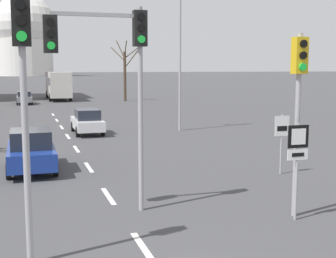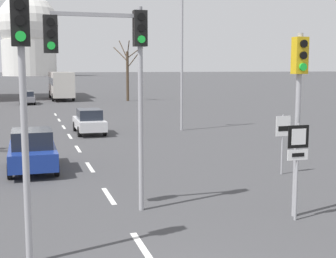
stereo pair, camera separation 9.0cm
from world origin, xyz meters
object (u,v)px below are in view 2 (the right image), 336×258
object	(u,v)px
speed_limit_sign	(283,134)
sedan_mid_centre	(27,97)
traffic_signal_near_right	(299,90)
traffic_signal_near_left	(22,79)
city_bus	(61,83)
sedan_near_right	(32,150)
route_sign_post	(298,155)
traffic_signal_centre_tall	(111,57)
street_lamp_right	(177,43)
sedan_near_left	(89,121)

from	to	relation	value
speed_limit_sign	sedan_mid_centre	bearing A→B (deg)	103.18
traffic_signal_near_right	traffic_signal_near_left	size ratio (longest dim) A/B	0.89
traffic_signal_near_right	speed_limit_sign	world-z (taller)	traffic_signal_near_right
city_bus	sedan_near_right	bearing A→B (deg)	-95.64
sedan_near_right	traffic_signal_near_left	bearing A→B (deg)	-91.38
traffic_signal_near_right	route_sign_post	size ratio (longest dim) A/B	1.89
traffic_signal_centre_tall	street_lamp_right	xyz separation A→B (m)	(6.98, 15.84, 1.26)
traffic_signal_near_left	sedan_near_right	distance (m)	9.59
traffic_signal_near_right	speed_limit_sign	bearing A→B (deg)	63.27
traffic_signal_near_right	traffic_signal_near_left	bearing A→B (deg)	-170.90
traffic_signal_near_right	traffic_signal_near_left	distance (m)	7.07
route_sign_post	sedan_near_left	size ratio (longest dim) A/B	0.62
traffic_signal_near_left	speed_limit_sign	distance (m)	11.13
route_sign_post	street_lamp_right	xyz separation A→B (m)	(2.47, 17.92, 3.80)
city_bus	route_sign_post	bearing A→B (deg)	-87.23
city_bus	speed_limit_sign	bearing A→B (deg)	-83.82
traffic_signal_centre_tall	sedan_near_left	distance (m)	16.56
sedan_near_left	traffic_signal_near_right	bearing A→B (deg)	-79.69
sedan_near_left	city_bus	bearing A→B (deg)	88.85
street_lamp_right	traffic_signal_near_right	bearing A→B (deg)	-97.45
speed_limit_sign	street_lamp_right	xyz separation A→B (m)	(-0.01, 13.01, 4.04)
traffic_signal_near_right	route_sign_post	distance (m)	1.70
sedan_near_left	sedan_near_right	xyz separation A→B (m)	(-3.51, -9.87, 0.05)
speed_limit_sign	sedan_near_right	world-z (taller)	speed_limit_sign
traffic_signal_near_left	traffic_signal_centre_tall	world-z (taller)	traffic_signal_centre_tall
traffic_signal_near_left	traffic_signal_centre_tall	distance (m)	3.70
traffic_signal_near_left	route_sign_post	xyz separation A→B (m)	(6.81, 0.79, -2.04)
traffic_signal_near_left	sedan_near_left	world-z (taller)	traffic_signal_near_left
traffic_signal_centre_tall	speed_limit_sign	world-z (taller)	traffic_signal_centre_tall
street_lamp_right	sedan_near_left	world-z (taller)	street_lamp_right
sedan_near_right	sedan_mid_centre	world-z (taller)	sedan_near_right
route_sign_post	sedan_mid_centre	size ratio (longest dim) A/B	0.57
sedan_mid_centre	city_bus	bearing A→B (deg)	57.95
sedan_near_left	city_bus	size ratio (longest dim) A/B	0.39
speed_limit_sign	sedan_near_left	bearing A→B (deg)	112.72
traffic_signal_centre_tall	sedan_near_right	bearing A→B (deg)	108.39
sedan_near_right	sedan_mid_centre	size ratio (longest dim) A/B	0.89
street_lamp_right	sedan_near_right	size ratio (longest dim) A/B	2.28
speed_limit_sign	street_lamp_right	size ratio (longest dim) A/B	0.25
traffic_signal_near_right	sedan_near_left	bearing A→B (deg)	100.31
street_lamp_right	sedan_near_right	bearing A→B (deg)	-133.30
sedan_near_right	speed_limit_sign	bearing A→B (deg)	-20.56
street_lamp_right	sedan_mid_centre	world-z (taller)	street_lamp_right
street_lamp_right	sedan_near_right	distance (m)	14.04
sedan_near_left	city_bus	xyz separation A→B (m)	(0.64, 32.14, 1.28)
route_sign_post	traffic_signal_near_right	bearing A→B (deg)	62.47
route_sign_post	city_bus	distance (m)	50.38
speed_limit_sign	sedan_mid_centre	world-z (taller)	speed_limit_sign
route_sign_post	sedan_near_left	world-z (taller)	route_sign_post
route_sign_post	sedan_mid_centre	world-z (taller)	route_sign_post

